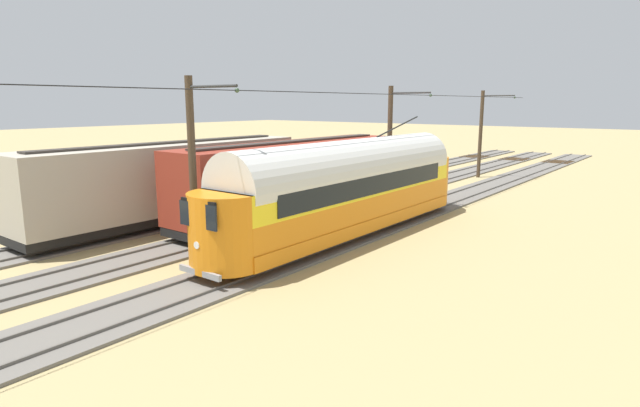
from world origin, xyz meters
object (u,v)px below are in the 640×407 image
Objects in this scene: boxcar_far_siding at (295,177)px; catenary_pole_foreground at (481,133)px; catenary_pole_mid_far at (194,167)px; catenary_pole_mid_near at (391,144)px; vintage_streetcar at (350,186)px; boxcar_adjacent at (170,180)px; track_end_bumper at (416,181)px.

boxcar_far_siding is 20.65m from catenary_pole_foreground.
catenary_pole_mid_far is (-1.87, 7.87, 1.40)m from boxcar_far_siding.
boxcar_far_siding is at bearing 73.53° from catenary_pole_mid_near.
catenary_pole_foreground is at bearing -83.75° from vintage_streetcar.
boxcar_adjacent is 2.19× the size of catenary_pole_mid_far.
track_end_bumper is at bearing -75.02° from catenary_pole_mid_near.
catenary_pole_foreground reaches higher than boxcar_adjacent.
boxcar_far_siding is at bearing -76.63° from catenary_pole_mid_far.
catenary_pole_mid_far is at bearing 151.13° from boxcar_adjacent.
vintage_streetcar is at bearing 163.09° from boxcar_far_siding.
track_end_bumper is (1.87, -21.19, -3.16)m from catenary_pole_mid_far.
vintage_streetcar reaches higher than boxcar_far_siding.
boxcar_adjacent is (8.53, 3.19, -0.09)m from vintage_streetcar.
catenary_pole_mid_far reaches higher than boxcar_far_siding.
catenary_pole_mid_near reaches higher than track_end_bumper.
catenary_pole_foreground reaches higher than track_end_bumper.
catenary_pole_mid_far is (0.00, 28.38, 0.00)m from catenary_pole_foreground.
catenary_pole_mid_near reaches higher than boxcar_far_siding.
catenary_pole_mid_far is at bearing 90.00° from catenary_pole_foreground.
boxcar_adjacent is at bearing 60.40° from catenary_pole_mid_near.
vintage_streetcar is 4.45m from boxcar_far_siding.
catenary_pole_mid_far is 3.79× the size of track_end_bumper.
catenary_pole_mid_far is (2.39, 6.57, 1.30)m from vintage_streetcar.
catenary_pole_foreground is at bearing -103.80° from boxcar_adjacent.
catenary_pole_foreground is 28.38m from catenary_pole_mid_far.
vintage_streetcar is at bearing 106.26° from track_end_bumper.
catenary_pole_mid_far is at bearing 95.05° from track_end_bumper.
catenary_pole_mid_far is (0.00, 14.19, 0.00)m from catenary_pole_mid_near.
catenary_pole_foreground is at bearing -95.21° from boxcar_far_siding.
track_end_bumper is at bearing -73.74° from vintage_streetcar.
vintage_streetcar reaches higher than boxcar_adjacent.
track_end_bumper is (4.26, -14.62, -1.86)m from vintage_streetcar.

